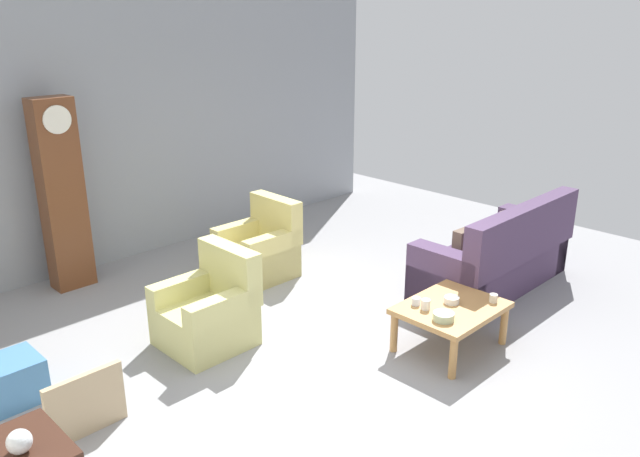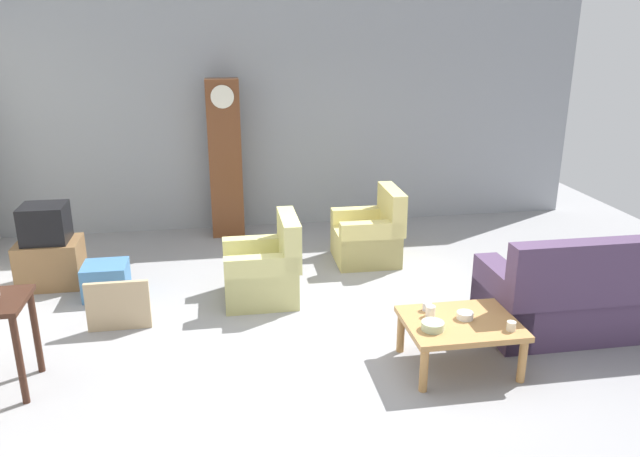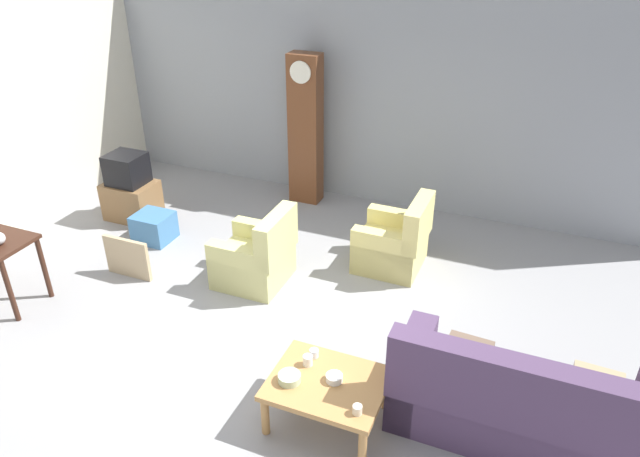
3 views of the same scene
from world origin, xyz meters
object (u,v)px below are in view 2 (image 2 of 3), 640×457
at_px(cup_blue_rimmed, 427,306).
at_px(armchair_olive_near, 265,272).
at_px(armchair_olive_far, 370,237).
at_px(framed_picture_leaning, 118,306).
at_px(couch_floral, 595,297).
at_px(storage_box_blue, 106,280).
at_px(bowl_shallow_green, 433,326).
at_px(tv_stand_cabinet, 51,263).
at_px(grandfather_clock, 225,159).
at_px(cup_cream_tall, 511,326).
at_px(tv_crt, 45,223).
at_px(coffee_table_wood, 460,327).
at_px(cup_white_porcelain, 430,311).
at_px(bowl_white_stacked, 465,315).

bearing_deg(cup_blue_rimmed, armchair_olive_near, 132.86).
xyz_separation_m(armchair_olive_far, framed_picture_leaning, (-2.84, -1.40, -0.06)).
bearing_deg(couch_floral, storage_box_blue, 161.38).
bearing_deg(framed_picture_leaning, bowl_shallow_green, -25.59).
bearing_deg(bowl_shallow_green, tv_stand_cabinet, 144.83).
bearing_deg(grandfather_clock, cup_cream_tall, -61.65).
relative_size(tv_crt, cup_blue_rimmed, 6.03).
height_order(tv_stand_cabinet, tv_crt, tv_crt).
distance_m(armchair_olive_near, framed_picture_leaning, 1.53).
bearing_deg(coffee_table_wood, cup_white_porcelain, 151.55).
relative_size(tv_stand_cabinet, storage_box_blue, 1.46).
xyz_separation_m(couch_floral, cup_blue_rimmed, (-1.75, -0.17, 0.12)).
distance_m(framed_picture_leaning, bowl_shallow_green, 3.01).
relative_size(armchair_olive_near, coffee_table_wood, 0.96).
relative_size(tv_crt, framed_picture_leaning, 0.80).
height_order(armchair_olive_far, bowl_white_stacked, armchair_olive_far).
relative_size(armchair_olive_far, tv_stand_cabinet, 1.35).
distance_m(grandfather_clock, cup_white_porcelain, 4.15).
height_order(armchair_olive_near, cup_cream_tall, armchair_olive_near).
bearing_deg(armchair_olive_near, coffee_table_wood, -47.18).
bearing_deg(cup_blue_rimmed, coffee_table_wood, -47.41).
height_order(cup_blue_rimmed, cup_cream_tall, cup_cream_tall).
xyz_separation_m(armchair_olive_far, cup_white_porcelain, (-0.07, -2.46, 0.18)).
distance_m(tv_stand_cabinet, tv_crt, 0.47).
bearing_deg(coffee_table_wood, grandfather_clock, 115.84).
bearing_deg(tv_crt, armchair_olive_near, -17.97).
distance_m(cup_white_porcelain, bowl_white_stacked, 0.29).
bearing_deg(tv_stand_cabinet, armchair_olive_far, 2.35).
bearing_deg(armchair_olive_near, storage_box_blue, 168.31).
xyz_separation_m(armchair_olive_far, tv_stand_cabinet, (-3.75, -0.15, -0.04)).
bearing_deg(cup_blue_rimmed, cup_white_porcelain, -94.64).
height_order(armchair_olive_near, tv_crt, tv_crt).
bearing_deg(grandfather_clock, bowl_shallow_green, -68.33).
bearing_deg(tv_stand_cabinet, cup_white_porcelain, -32.13).
xyz_separation_m(coffee_table_wood, bowl_shallow_green, (-0.29, -0.11, 0.10)).
bearing_deg(armchair_olive_far, tv_crt, -177.65).
height_order(coffee_table_wood, bowl_shallow_green, bowl_shallow_green).
bearing_deg(tv_stand_cabinet, bowl_white_stacked, -31.27).
relative_size(framed_picture_leaning, cup_white_porcelain, 6.32).
xyz_separation_m(storage_box_blue, bowl_white_stacked, (3.29, -1.99, 0.28)).
bearing_deg(cup_white_porcelain, couch_floral, 9.26).
relative_size(grandfather_clock, bowl_white_stacked, 15.30).
xyz_separation_m(tv_crt, bowl_shallow_green, (3.61, -2.55, -0.27)).
height_order(tv_stand_cabinet, cup_cream_tall, tv_stand_cabinet).
bearing_deg(coffee_table_wood, framed_picture_leaning, 158.48).
bearing_deg(bowl_shallow_green, coffee_table_wood, 21.16).
bearing_deg(framed_picture_leaning, armchair_olive_near, 18.42).
height_order(grandfather_clock, framed_picture_leaning, grandfather_clock).
distance_m(tv_stand_cabinet, bowl_shallow_green, 4.43).
bearing_deg(bowl_shallow_green, grandfather_clock, 111.67).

